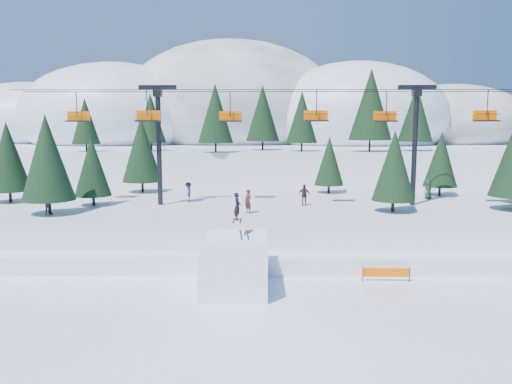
{
  "coord_description": "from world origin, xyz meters",
  "views": [
    {
      "loc": [
        -0.41,
        -25.03,
        9.27
      ],
      "look_at": [
        -0.57,
        6.0,
        5.2
      ],
      "focal_mm": 35.0,
      "sensor_mm": 36.0,
      "label": 1
    }
  ],
  "objects_px": {
    "jump_kicker": "(235,267)",
    "chairlift": "(283,126)",
    "banner_far": "(442,261)",
    "banner_near": "(386,273)"
  },
  "relations": [
    {
      "from": "jump_kicker",
      "to": "banner_near",
      "type": "height_order",
      "value": "jump_kicker"
    },
    {
      "from": "banner_near",
      "to": "chairlift",
      "type": "bearing_deg",
      "value": 112.1
    },
    {
      "from": "jump_kicker",
      "to": "chairlift",
      "type": "distance_m",
      "value": 17.77
    },
    {
      "from": "jump_kicker",
      "to": "chairlift",
      "type": "bearing_deg",
      "value": 77.55
    },
    {
      "from": "jump_kicker",
      "to": "chairlift",
      "type": "relative_size",
      "value": 0.12
    },
    {
      "from": "chairlift",
      "to": "banner_far",
      "type": "xyz_separation_m",
      "value": [
        9.92,
        -11.35,
        -8.78
      ]
    },
    {
      "from": "chairlift",
      "to": "banner_near",
      "type": "bearing_deg",
      "value": -67.9
    },
    {
      "from": "jump_kicker",
      "to": "banner_far",
      "type": "xyz_separation_m",
      "value": [
        13.34,
        4.16,
        -0.82
      ]
    },
    {
      "from": "chairlift",
      "to": "jump_kicker",
      "type": "bearing_deg",
      "value": -102.45
    },
    {
      "from": "chairlift",
      "to": "banner_near",
      "type": "distance_m",
      "value": 17.38
    }
  ]
}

